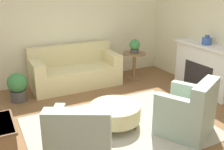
# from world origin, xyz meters

# --- Properties ---
(ground_plane) EXTENTS (16.00, 16.00, 0.00)m
(ground_plane) POSITION_xyz_m (0.00, 0.00, 0.00)
(ground_plane) COLOR brown
(wall_back) EXTENTS (9.35, 0.12, 2.80)m
(wall_back) POSITION_xyz_m (0.00, 2.73, 1.40)
(wall_back) COLOR beige
(wall_back) RESTS_ON ground_plane
(rug) EXTENTS (2.98, 2.21, 0.01)m
(rug) POSITION_xyz_m (0.00, 0.00, 0.01)
(rug) COLOR #B2A893
(rug) RESTS_ON ground_plane
(couch) EXTENTS (2.05, 0.89, 0.94)m
(couch) POSITION_xyz_m (0.02, 2.23, 0.35)
(couch) COLOR beige
(couch) RESTS_ON ground_plane
(armchair_left) EXTENTS (1.05, 1.04, 0.91)m
(armchair_left) POSITION_xyz_m (-0.91, -0.64, 0.36)
(armchair_left) COLOR #9EB29E
(armchair_left) RESTS_ON rug
(armchair_right) EXTENTS (1.05, 1.04, 0.91)m
(armchair_right) POSITION_xyz_m (0.91, -0.64, 0.36)
(armchair_right) COLOR #9EB29E
(armchair_right) RESTS_ON rug
(ottoman_table) EXTENTS (0.86, 0.86, 0.38)m
(ottoman_table) POSITION_xyz_m (-0.03, 0.08, 0.26)
(ottoman_table) COLOR beige
(ottoman_table) RESTS_ON rug
(side_table) EXTENTS (0.57, 0.57, 0.69)m
(side_table) POSITION_xyz_m (1.49, 1.96, 0.48)
(side_table) COLOR olive
(side_table) RESTS_ON ground_plane
(fireplace) EXTENTS (0.44, 1.58, 1.08)m
(fireplace) POSITION_xyz_m (2.45, 0.58, 0.57)
(fireplace) COLOR silver
(fireplace) RESTS_ON ground_plane
(vase_mantel_near) EXTENTS (0.21, 0.21, 0.21)m
(vase_mantel_near) POSITION_xyz_m (2.44, 0.58, 1.16)
(vase_mantel_near) COLOR #38569E
(vase_mantel_near) RESTS_ON fireplace
(potted_plant_on_side_table) EXTENTS (0.26, 0.26, 0.34)m
(potted_plant_on_side_table) POSITION_xyz_m (1.49, 1.96, 0.87)
(potted_plant_on_side_table) COLOR #4C4742
(potted_plant_on_side_table) RESTS_ON side_table
(potted_plant_floor) EXTENTS (0.40, 0.40, 0.60)m
(potted_plant_floor) POSITION_xyz_m (-1.34, 1.91, 0.32)
(potted_plant_floor) COLOR #4C4742
(potted_plant_floor) RESTS_ON ground_plane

